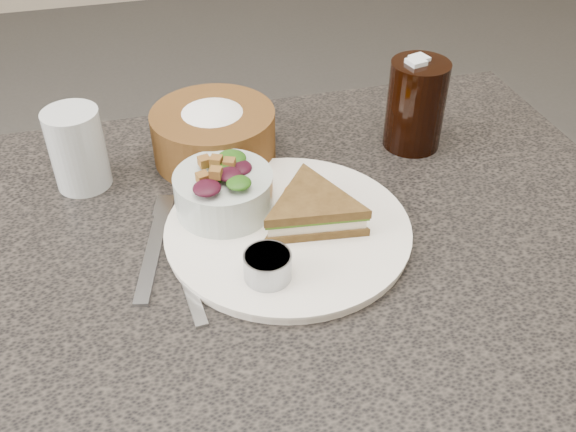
% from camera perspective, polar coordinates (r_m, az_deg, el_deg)
% --- Properties ---
extents(dining_table, '(1.00, 0.70, 0.75)m').
position_cam_1_polar(dining_table, '(1.09, -0.98, -16.98)').
color(dining_table, black).
rests_on(dining_table, floor).
extents(dinner_plate, '(0.31, 0.31, 0.01)m').
position_cam_1_polar(dinner_plate, '(0.81, 0.00, -1.30)').
color(dinner_plate, white).
rests_on(dinner_plate, dining_table).
extents(sandwich, '(0.17, 0.17, 0.04)m').
position_cam_1_polar(sandwich, '(0.80, 2.20, 0.56)').
color(sandwich, brown).
rests_on(sandwich, dinner_plate).
extents(salad_bowl, '(0.15, 0.15, 0.07)m').
position_cam_1_polar(salad_bowl, '(0.82, -5.75, 2.66)').
color(salad_bowl, '#B1BDB7').
rests_on(salad_bowl, dinner_plate).
extents(dressing_ramekin, '(0.06, 0.06, 0.03)m').
position_cam_1_polar(dressing_ramekin, '(0.73, -1.82, -4.48)').
color(dressing_ramekin, '#91969D').
rests_on(dressing_ramekin, dinner_plate).
extents(orange_wedge, '(0.06, 0.06, 0.03)m').
position_cam_1_polar(orange_wedge, '(0.85, 1.49, 2.73)').
color(orange_wedge, '#EA6701').
rests_on(orange_wedge, dinner_plate).
extents(fork, '(0.06, 0.18, 0.00)m').
position_cam_1_polar(fork, '(0.80, -11.90, -3.09)').
color(fork, '#9EA2AD').
rests_on(fork, dining_table).
extents(knife, '(0.03, 0.22, 0.00)m').
position_cam_1_polar(knife, '(0.78, -9.52, -4.03)').
color(knife, '#B1B3B6').
rests_on(knife, dining_table).
extents(bread_basket, '(0.19, 0.19, 0.10)m').
position_cam_1_polar(bread_basket, '(0.94, -6.66, 7.87)').
color(bread_basket, brown).
rests_on(bread_basket, dining_table).
extents(cola_glass, '(0.11, 0.11, 0.15)m').
position_cam_1_polar(cola_glass, '(0.97, 11.33, 9.96)').
color(cola_glass, black).
rests_on(cola_glass, dining_table).
extents(water_glass, '(0.09, 0.09, 0.11)m').
position_cam_1_polar(water_glass, '(0.92, -18.21, 5.68)').
color(water_glass, silver).
rests_on(water_glass, dining_table).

